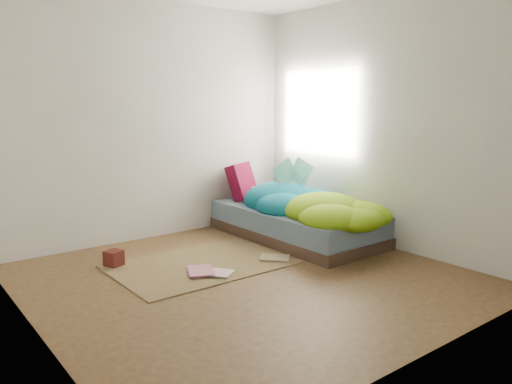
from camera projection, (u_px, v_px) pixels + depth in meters
ground at (248, 278)px, 4.38m from camera, size 3.50×3.50×0.00m
room_walls at (248, 89)px, 4.10m from camera, size 3.54×3.54×2.62m
bed at (296, 223)px, 5.64m from camera, size 1.00×2.00×0.34m
duvet at (310, 196)px, 5.41m from camera, size 0.96×1.84×0.34m
rug at (200, 264)px, 4.71m from camera, size 1.60×1.10×0.01m
pillow_floral at (274, 193)px, 6.23m from camera, size 0.52×0.33×0.12m
pillow_magenta at (242, 181)px, 6.12m from camera, size 0.45×0.33×0.44m
open_book at (293, 164)px, 5.75m from camera, size 0.44×0.20×0.26m
wooden_box at (114, 258)px, 4.66m from camera, size 0.18×0.18×0.14m
floor_book_a at (212, 277)px, 4.33m from camera, size 0.33×0.35×0.02m
floor_book_b at (188, 272)px, 4.43m from camera, size 0.33×0.37×0.03m
floor_book_c at (274, 261)px, 4.76m from camera, size 0.35×0.35×0.02m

